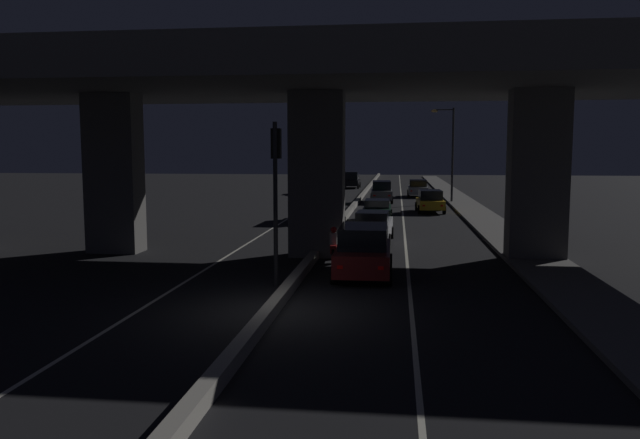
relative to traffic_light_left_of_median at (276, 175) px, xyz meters
name	(u,v)px	position (x,y,z in m)	size (l,w,h in m)	color
ground_plane	(275,311)	(0.56, -3.20, -3.55)	(200.00, 200.00, 0.00)	black
lane_line_left_inner	(313,203)	(-3.11, 31.80, -3.55)	(0.12, 126.00, 0.00)	beige
lane_line_right_inner	(402,204)	(4.24, 31.80, -3.55)	(0.12, 126.00, 0.00)	beige
median_divider	(357,202)	(0.56, 31.80, -3.39)	(0.33, 126.00, 0.33)	gray
sidewalk_right	(475,212)	(9.23, 24.80, -3.47)	(2.36, 126.00, 0.16)	#5B5956
elevated_overpass	(306,84)	(0.13, 5.82, 3.45)	(36.27, 11.35, 9.06)	#5B5956
traffic_light_left_of_median	(276,175)	(0.00, 0.00, 0.00)	(0.30, 0.49, 5.22)	black
street_lamp	(450,147)	(8.11, 33.38, 1.07)	(1.93, 0.32, 7.87)	#2D2D30
car_dark_red_lead	(364,251)	(2.70, 1.78, -2.66)	(2.00, 4.28, 1.76)	#591414
car_white_second	(373,226)	(2.70, 10.06, -2.79)	(1.97, 4.15, 1.48)	silver
car_dark_green_third	(377,210)	(2.63, 18.69, -2.81)	(1.84, 4.39, 1.39)	black
car_taxi_yellow_fourth	(430,201)	(6.16, 25.14, -2.73)	(2.03, 4.04, 1.58)	gold
car_grey_fifth	(382,191)	(2.53, 33.43, -2.61)	(2.00, 4.84, 1.82)	#515459
car_silver_sixth	(418,188)	(5.79, 40.38, -2.71)	(1.98, 4.13, 1.63)	gray
car_black_lead_oncoming	(311,206)	(-1.48, 18.77, -2.65)	(1.92, 4.71, 1.71)	black
car_dark_green_second_oncoming	(332,195)	(-1.52, 31.71, -2.83)	(2.10, 3.97, 1.34)	black
car_white_third_oncoming	(309,186)	(-5.07, 43.38, -2.80)	(1.98, 4.58, 1.44)	silver
car_black_fourth_oncoming	(352,179)	(-1.48, 53.86, -2.53)	(1.96, 4.55, 1.94)	black
motorcycle_red_filtering_near	(334,246)	(1.36, 4.74, -2.97)	(0.34, 1.89, 1.36)	black
pedestrian_on_sidewalk	(525,233)	(9.06, 6.79, -2.57)	(0.37, 0.37, 1.66)	#2D261E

